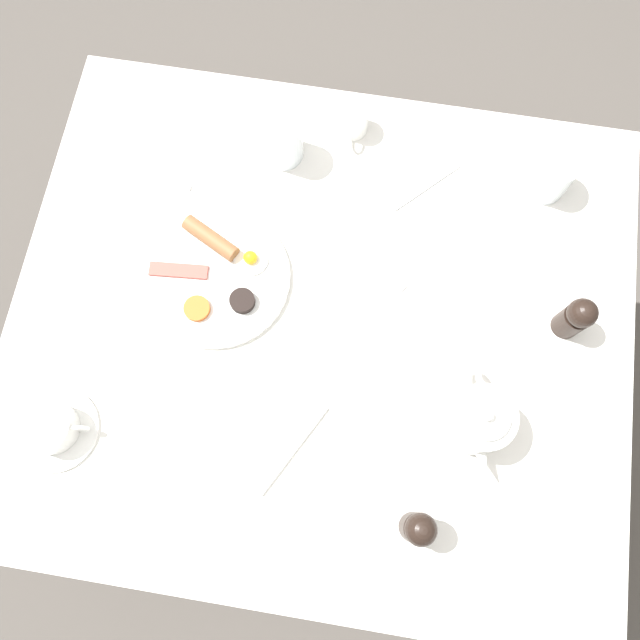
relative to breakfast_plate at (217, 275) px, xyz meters
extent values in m
plane|color=#4C4742|center=(0.06, 0.20, -0.72)|extent=(8.00, 8.00, 0.00)
cube|color=silver|center=(0.06, 0.20, -0.02)|extent=(0.95, 1.10, 0.03)
cylinder|color=brown|center=(-0.37, -0.30, -0.38)|extent=(0.04, 0.04, 0.69)
cylinder|color=brown|center=(0.48, -0.30, -0.38)|extent=(0.04, 0.04, 0.69)
cylinder|color=brown|center=(-0.37, 0.69, -0.38)|extent=(0.04, 0.04, 0.69)
cylinder|color=brown|center=(0.48, 0.69, -0.38)|extent=(0.04, 0.04, 0.69)
cylinder|color=white|center=(0.00, 0.00, 0.00)|extent=(0.26, 0.26, 0.01)
cylinder|color=white|center=(-0.04, 0.05, 0.01)|extent=(0.06, 0.06, 0.00)
sphere|color=yellow|center=(-0.04, 0.05, 0.01)|extent=(0.02, 0.02, 0.02)
cylinder|color=brown|center=(-0.06, -0.02, 0.02)|extent=(0.08, 0.11, 0.03)
cube|color=#B74C42|center=(0.01, -0.07, 0.01)|extent=(0.03, 0.11, 0.01)
cylinder|color=#D16023|center=(0.07, -0.02, 0.01)|extent=(0.05, 0.05, 0.01)
cylinder|color=black|center=(0.04, 0.06, 0.01)|extent=(0.04, 0.04, 0.02)
cylinder|color=white|center=(0.19, 0.48, 0.04)|extent=(0.11, 0.11, 0.09)
cylinder|color=white|center=(0.19, 0.48, 0.09)|extent=(0.08, 0.08, 0.01)
sphere|color=white|center=(0.19, 0.48, 0.10)|extent=(0.02, 0.02, 0.02)
cone|color=white|center=(0.26, 0.49, 0.05)|extent=(0.06, 0.03, 0.05)
torus|color=white|center=(0.13, 0.46, 0.04)|extent=(0.08, 0.02, 0.08)
cylinder|color=white|center=(0.31, -0.21, -0.01)|extent=(0.14, 0.14, 0.01)
cylinder|color=white|center=(0.31, -0.21, 0.02)|extent=(0.09, 0.09, 0.05)
cylinder|color=olive|center=(0.31, -0.21, 0.02)|extent=(0.08, 0.08, 0.04)
torus|color=white|center=(0.31, -0.17, 0.02)|extent=(0.01, 0.04, 0.04)
cylinder|color=white|center=(-0.26, 0.07, 0.04)|extent=(0.07, 0.07, 0.11)
cylinder|color=white|center=(-0.27, 0.57, 0.03)|extent=(0.07, 0.07, 0.09)
cylinder|color=white|center=(-0.34, 0.19, 0.02)|extent=(0.06, 0.06, 0.06)
torus|color=white|center=(-0.31, 0.19, 0.02)|extent=(0.04, 0.01, 0.04)
cylinder|color=black|center=(-0.01, 0.62, 0.02)|extent=(0.05, 0.05, 0.06)
sphere|color=black|center=(-0.01, 0.62, 0.07)|extent=(0.05, 0.05, 0.05)
cylinder|color=black|center=(0.37, 0.40, 0.02)|extent=(0.05, 0.05, 0.06)
sphere|color=black|center=(0.37, 0.40, 0.07)|extent=(0.05, 0.05, 0.05)
cube|color=white|center=(0.26, 0.14, -0.01)|extent=(0.21, 0.18, 0.01)
cube|color=silver|center=(-0.08, 0.25, -0.01)|extent=(0.11, 0.17, 0.00)
cube|color=silver|center=(-0.18, -0.20, -0.01)|extent=(0.05, 0.23, 0.00)
cube|color=silver|center=(-0.24, 0.35, -0.01)|extent=(0.12, 0.12, 0.00)
camera|label=1|loc=(0.35, 0.24, 1.05)|focal=35.00mm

